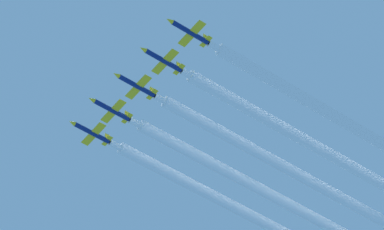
% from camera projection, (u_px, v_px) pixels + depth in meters
% --- Properties ---
extents(jet_far_left, '(8.10, 11.79, 2.83)m').
position_uv_depth(jet_far_left, '(189.00, 32.00, 270.48)').
color(jet_far_left, navy).
extents(jet_inner_left, '(8.10, 11.79, 2.83)m').
position_uv_depth(jet_inner_left, '(162.00, 60.00, 275.49)').
color(jet_inner_left, navy).
extents(jet_center, '(8.10, 11.79, 2.83)m').
position_uv_depth(jet_center, '(135.00, 85.00, 280.27)').
color(jet_center, navy).
extents(jet_inner_right, '(8.10, 11.79, 2.83)m').
position_uv_depth(jet_inner_right, '(111.00, 109.00, 286.06)').
color(jet_inner_right, navy).
extents(jet_far_right, '(8.10, 11.79, 2.83)m').
position_uv_depth(jet_far_right, '(91.00, 132.00, 290.99)').
color(jet_far_right, navy).
extents(smoke_trail_far_left, '(2.90, 77.51, 2.90)m').
position_uv_depth(smoke_trail_far_left, '(340.00, 120.00, 288.03)').
color(smoke_trail_far_left, white).
extents(smoke_trail_inner_left, '(2.90, 62.86, 2.90)m').
position_uv_depth(smoke_trail_inner_left, '(289.00, 131.00, 290.13)').
color(smoke_trail_inner_left, white).
extents(smoke_trail_center, '(2.90, 72.73, 2.90)m').
position_uv_depth(smoke_trail_center, '(277.00, 163.00, 296.88)').
color(smoke_trail_center, white).
extents(smoke_trail_inner_right, '(2.90, 80.97, 2.90)m').
position_uv_depth(smoke_trail_inner_right, '(264.00, 191.00, 304.30)').
color(smoke_trail_inner_right, white).
extents(smoke_trail_far_right, '(2.90, 82.25, 2.90)m').
position_uv_depth(smoke_trail_far_right, '(245.00, 213.00, 309.48)').
color(smoke_trail_far_right, white).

